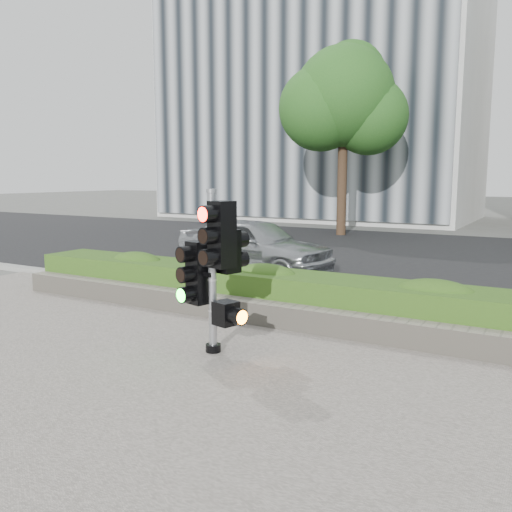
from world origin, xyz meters
TOP-DOWN VIEW (x-y plane):
  - ground at (0.00, 0.00)m, footprint 120.00×120.00m
  - sidewalk at (0.00, -2.50)m, footprint 16.00×11.00m
  - road at (0.00, 10.00)m, footprint 60.00×13.00m
  - curb at (0.00, 3.15)m, footprint 60.00×0.25m
  - stone_wall at (0.00, 1.90)m, footprint 12.00×0.32m
  - hedge at (0.00, 2.55)m, footprint 12.00×1.00m
  - building_left at (-9.00, 23.00)m, footprint 16.00×9.00m
  - tree_left at (-4.52, 14.56)m, footprint 4.61×4.03m
  - traffic_signal at (-0.76, 0.44)m, footprint 0.76×0.62m
  - car_silver at (-3.25, 5.66)m, footprint 3.98×1.96m

SIDE VIEW (x-z plane):
  - ground at x=0.00m, z-range 0.00..0.00m
  - road at x=0.00m, z-range 0.00..0.02m
  - sidewalk at x=0.00m, z-range 0.00..0.03m
  - curb at x=0.00m, z-range 0.00..0.12m
  - stone_wall at x=0.00m, z-range 0.03..0.37m
  - hedge at x=0.00m, z-range 0.03..0.71m
  - car_silver at x=-3.25m, z-range 0.02..1.33m
  - traffic_signal at x=-0.76m, z-range 0.14..2.22m
  - tree_left at x=-4.52m, z-range 1.37..8.72m
  - building_left at x=-9.00m, z-range 0.00..15.00m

